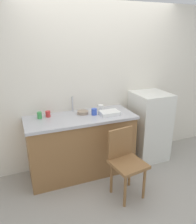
# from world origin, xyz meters

# --- Properties ---
(ground_plane) EXTENTS (8.00, 8.00, 0.00)m
(ground_plane) POSITION_xyz_m (0.00, 0.00, 0.00)
(ground_plane) COLOR #9E998E
(back_wall) EXTENTS (4.80, 0.10, 2.47)m
(back_wall) POSITION_xyz_m (0.00, 1.00, 1.24)
(back_wall) COLOR silver
(back_wall) RESTS_ON ground_plane
(cabinet_base) EXTENTS (1.53, 0.60, 0.87)m
(cabinet_base) POSITION_xyz_m (-0.43, 0.65, 0.43)
(cabinet_base) COLOR olive
(cabinet_base) RESTS_ON ground_plane
(countertop) EXTENTS (1.57, 0.64, 0.04)m
(countertop) POSITION_xyz_m (-0.43, 0.65, 0.89)
(countertop) COLOR #B7B7BC
(countertop) RESTS_ON cabinet_base
(faucet) EXTENTS (0.02, 0.02, 0.23)m
(faucet) POSITION_xyz_m (-0.47, 0.90, 1.02)
(faucet) COLOR #B7B7BC
(faucet) RESTS_ON countertop
(refrigerator) EXTENTS (0.55, 0.56, 1.13)m
(refrigerator) POSITION_xyz_m (0.77, 0.67, 0.57)
(refrigerator) COLOR silver
(refrigerator) RESTS_ON ground_plane
(chair) EXTENTS (0.45, 0.45, 0.89)m
(chair) POSITION_xyz_m (-0.05, -0.03, 0.50)
(chair) COLOR olive
(chair) RESTS_ON ground_plane
(dish_tray) EXTENTS (0.28, 0.20, 0.05)m
(dish_tray) POSITION_xyz_m (-0.01, 0.57, 0.93)
(dish_tray) COLOR white
(dish_tray) RESTS_ON countertop
(terracotta_bowl) EXTENTS (0.16, 0.16, 0.05)m
(terracotta_bowl) POSITION_xyz_m (-0.36, 0.74, 0.93)
(terracotta_bowl) COLOR gray
(terracotta_bowl) RESTS_ON countertop
(cup_green) EXTENTS (0.06, 0.06, 0.09)m
(cup_green) POSITION_xyz_m (-0.98, 0.78, 0.96)
(cup_green) COLOR green
(cup_green) RESTS_ON countertop
(cup_red) EXTENTS (0.07, 0.07, 0.09)m
(cup_red) POSITION_xyz_m (-0.86, 0.80, 0.95)
(cup_red) COLOR red
(cup_red) RESTS_ON countertop
(cup_blue) EXTENTS (0.08, 0.08, 0.09)m
(cup_blue) POSITION_xyz_m (-0.22, 0.64, 0.96)
(cup_blue) COLOR blue
(cup_blue) RESTS_ON countertop
(cup_white) EXTENTS (0.08, 0.08, 0.08)m
(cup_white) POSITION_xyz_m (-0.05, 0.81, 0.95)
(cup_white) COLOR white
(cup_white) RESTS_ON countertop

